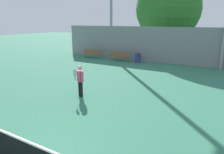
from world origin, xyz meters
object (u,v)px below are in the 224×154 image
object	(u,v)px
tennis_net	(13,154)
trash_bin	(138,58)
bench_courtside_near	(119,55)
tennis_player	(80,79)
bench_adjacent_court	(92,53)
tree_green_tall	(168,9)

from	to	relation	value
tennis_net	trash_bin	world-z (taller)	tennis_net
bench_courtside_near	trash_bin	distance (m)	1.98
bench_courtside_near	trash_bin	xyz separation A→B (m)	(1.98, 0.00, -0.07)
tennis_net	trash_bin	bearing A→B (deg)	103.47
tennis_player	bench_courtside_near	size ratio (longest dim) A/B	0.79
bench_courtside_near	bench_adjacent_court	xyz separation A→B (m)	(-3.16, 0.00, 0.00)
tennis_net	bench_adjacent_court	xyz separation A→B (m)	(-8.78, 15.19, -0.05)
bench_courtside_near	bench_adjacent_court	world-z (taller)	same
bench_courtside_near	bench_adjacent_court	size ratio (longest dim) A/B	0.96
trash_bin	bench_courtside_near	bearing A→B (deg)	-179.92
trash_bin	tree_green_tall	size ratio (longest dim) A/B	0.10
bench_courtside_near	trash_bin	world-z (taller)	trash_bin
bench_adjacent_court	trash_bin	bearing A→B (deg)	0.03
tennis_net	trash_bin	distance (m)	15.63
tennis_player	bench_adjacent_court	world-z (taller)	tennis_player
tree_green_tall	tennis_net	bearing A→B (deg)	-82.35
tennis_net	bench_adjacent_court	bearing A→B (deg)	120.03
bench_adjacent_court	tree_green_tall	bearing A→B (deg)	41.53
tennis_net	tree_green_tall	xyz separation A→B (m)	(-2.76, 20.53, 4.36)
tennis_net	bench_courtside_near	size ratio (longest dim) A/B	5.17
tennis_player	bench_adjacent_court	bearing A→B (deg)	146.91
trash_bin	tennis_player	bearing A→B (deg)	-82.01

